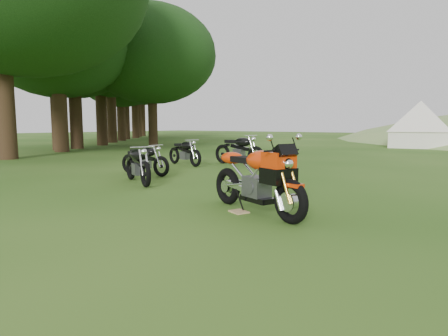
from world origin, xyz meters
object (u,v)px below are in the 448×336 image
Objects in this scene: vintage_moto_d at (239,149)px; tent_left at (420,125)px; plywood_board at (239,212)px; vintage_moto_c at (184,151)px; vintage_moto_b at (144,159)px; vintage_moto_a at (137,163)px; sport_motorcycle at (256,173)px.

tent_left is (2.82, 14.62, 0.81)m from vintage_moto_d.
vintage_moto_c is at bearing 140.85° from plywood_board.
tent_left is (3.33, 18.27, 0.91)m from vintage_moto_b.
vintage_moto_d is (1.37, 1.21, 0.08)m from vintage_moto_c.
tent_left reaches higher than vintage_moto_a.
vintage_moto_c is at bearing -133.11° from vintage_moto_d.
tent_left is (-1.44, 20.09, 0.74)m from sport_motorcycle.
tent_left is at bearing 87.67° from vintage_moto_c.
tent_left is at bearing 112.85° from sport_motorcycle.
tent_left reaches higher than vintage_moto_c.
vintage_moto_a reaches higher than plywood_board.
plywood_board is 3.69m from vintage_moto_a.
tent_left reaches higher than sport_motorcycle.
tent_left reaches higher than plywood_board.
vintage_moto_d reaches higher than vintage_moto_b.
sport_motorcycle is 6.93m from vintage_moto_d.
vintage_moto_d is 14.91m from tent_left.
tent_left reaches higher than vintage_moto_d.
vintage_moto_c is at bearing 142.07° from vintage_moto_a.
sport_motorcycle is 20.15m from tent_left.
sport_motorcycle is 0.66m from plywood_board.
sport_motorcycle is 5.10m from vintage_moto_b.
sport_motorcycle is 3.84m from vintage_moto_a.
plywood_board is at bearing -126.87° from sport_motorcycle.
sport_motorcycle is at bearing -95.07° from tent_left.
sport_motorcycle is 1.15× the size of vintage_moto_a.
vintage_moto_d is (-4.04, 5.62, 0.54)m from plywood_board.
tent_left is (-1.22, 20.23, 1.35)m from plywood_board.
vintage_moto_d is (-4.25, 5.47, -0.08)m from sport_motorcycle.
sport_motorcycle is at bearing -24.65° from vintage_moto_c.
plywood_board is at bearing -27.09° from vintage_moto_b.
vintage_moto_c is (-5.41, 4.40, 0.46)m from plywood_board.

